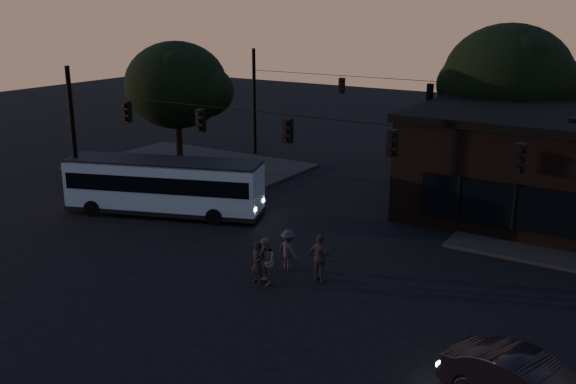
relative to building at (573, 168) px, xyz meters
The scene contains 12 objects.
ground 18.53m from the building, 119.40° to the right, with size 120.00×120.00×0.00m, color black.
sidewalk_far_left 23.23m from the building, behind, with size 14.00×10.00×0.15m, color black.
building is the anchor object (origin of this frame).
tree_behind 8.57m from the building, 129.68° to the left, with size 7.60×7.60×9.43m.
tree_left 23.37m from the building, behind, with size 6.40×6.40×8.30m.
signal_rig_near 15.08m from the building, 126.93° to the right, with size 26.24×0.30×7.50m.
signal_rig_far 9.97m from the building, 155.90° to the left, with size 26.24×0.30×7.50m.
bus 20.41m from the building, 150.36° to the right, with size 10.33×5.71×2.85m.
pedestrian_a 17.13m from the building, 120.84° to the right, with size 0.62×0.41×1.70m, color black.
pedestrian_b 16.88m from the building, 120.10° to the right, with size 0.91×0.71×1.87m, color #4D4A46.
pedestrian_c 14.87m from the building, 117.36° to the right, with size 1.13×0.47×1.93m, color #332A31.
pedestrian_d 15.46m from the building, 123.39° to the right, with size 1.10×0.63×1.70m, color #26212A.
Camera 1 is at (13.54, -17.34, 10.36)m, focal length 40.00 mm.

